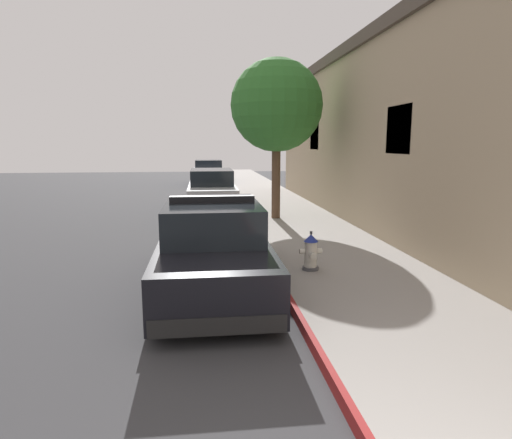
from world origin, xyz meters
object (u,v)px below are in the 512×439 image
object	(u,v)px
police_cruiser	(213,249)
parked_car_dark_far	(209,173)
parked_car_silver_ahead	(212,190)
fire_hydrant	(311,252)
street_tree	(277,106)

from	to	relation	value
police_cruiser	parked_car_dark_far	world-z (taller)	police_cruiser
parked_car_silver_ahead	parked_car_dark_far	distance (m)	10.74
police_cruiser	fire_hydrant	world-z (taller)	police_cruiser
parked_car_silver_ahead	fire_hydrant	world-z (taller)	parked_car_silver_ahead
parked_car_silver_ahead	police_cruiser	bearing A→B (deg)	-91.05
police_cruiser	parked_car_silver_ahead	world-z (taller)	police_cruiser
police_cruiser	fire_hydrant	size ratio (longest dim) A/B	6.37
parked_car_silver_ahead	fire_hydrant	xyz separation A→B (m)	(1.70, -9.71, -0.22)
police_cruiser	parked_car_silver_ahead	bearing A→B (deg)	88.95
parked_car_dark_far	police_cruiser	bearing A→B (deg)	-90.54
parked_car_silver_ahead	parked_car_dark_far	size ratio (longest dim) A/B	1.00
parked_car_dark_far	parked_car_silver_ahead	bearing A→B (deg)	-90.05
street_tree	police_cruiser	bearing A→B (deg)	-108.62
police_cruiser	parked_car_dark_far	bearing A→B (deg)	89.46
street_tree	fire_hydrant	bearing A→B (deg)	-92.95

